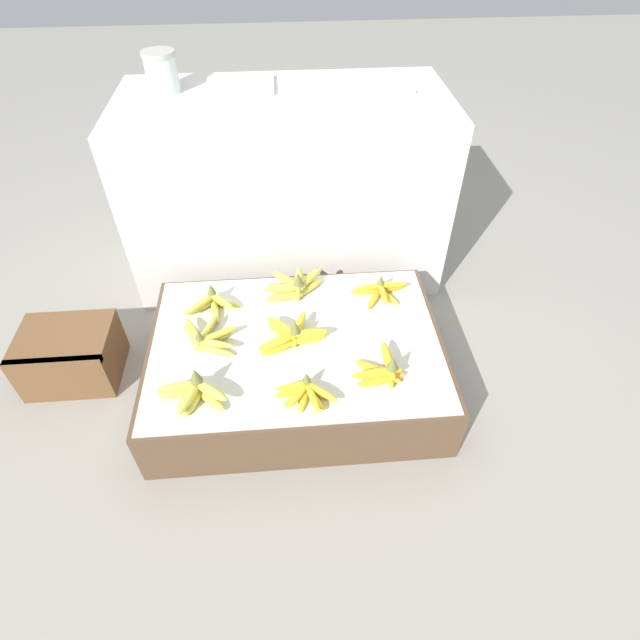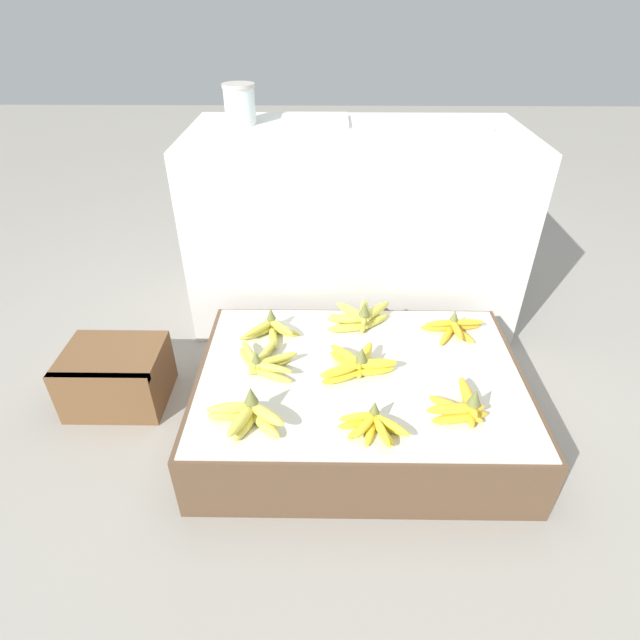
{
  "view_description": "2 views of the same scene",
  "coord_description": "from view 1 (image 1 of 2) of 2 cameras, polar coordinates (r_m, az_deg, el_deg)",
  "views": [
    {
      "loc": [
        -0.01,
        -1.16,
        1.45
      ],
      "look_at": [
        0.09,
        0.09,
        0.23
      ],
      "focal_mm": 28.0,
      "sensor_mm": 36.0,
      "label": 1
    },
    {
      "loc": [
        -0.11,
        -1.17,
        1.22
      ],
      "look_at": [
        -0.12,
        0.11,
        0.34
      ],
      "focal_mm": 28.0,
      "sensor_mm": 36.0,
      "label": 2
    }
  ],
  "objects": [
    {
      "name": "display_platform",
      "position": [
        1.77,
        -2.67,
        -4.86
      ],
      "size": [
        1.0,
        0.7,
        0.22
      ],
      "color": "brown",
      "rests_on": "ground_plane"
    },
    {
      "name": "banana_bunch_middle_left",
      "position": [
        1.71,
        -12.79,
        -1.96
      ],
      "size": [
        0.2,
        0.19,
        0.09
      ],
      "color": "gold",
      "rests_on": "display_platform"
    },
    {
      "name": "glass_jar",
      "position": [
        2.14,
        -17.66,
        25.42
      ],
      "size": [
        0.12,
        0.12,
        0.14
      ],
      "color": "silver",
      "rests_on": "back_vendor_table"
    },
    {
      "name": "wooden_crate",
      "position": [
        2.02,
        -26.61,
        -3.61
      ],
      "size": [
        0.32,
        0.26,
        0.2
      ],
      "color": "brown",
      "rests_on": "ground_plane"
    },
    {
      "name": "banana_bunch_back_midright",
      "position": [
        1.86,
        6.92,
        3.39
      ],
      "size": [
        0.22,
        0.13,
        0.08
      ],
      "color": "gold",
      "rests_on": "display_platform"
    },
    {
      "name": "banana_bunch_front_midright",
      "position": [
        1.57,
        7.3,
        -5.66
      ],
      "size": [
        0.18,
        0.17,
        0.11
      ],
      "color": "gold",
      "rests_on": "display_platform"
    },
    {
      "name": "back_vendor_table",
      "position": [
        2.19,
        -3.74,
        14.71
      ],
      "size": [
        1.27,
        0.6,
        0.75
      ],
      "color": "white",
      "rests_on": "ground_plane"
    },
    {
      "name": "banana_bunch_middle_midleft",
      "position": [
        1.67,
        -3.25,
        -1.64
      ],
      "size": [
        0.24,
        0.18,
        0.11
      ],
      "color": "yellow",
      "rests_on": "display_platform"
    },
    {
      "name": "foam_tray_white",
      "position": [
        2.15,
        -9.11,
        25.03
      ],
      "size": [
        0.26,
        0.2,
        0.02
      ],
      "color": "white",
      "rests_on": "back_vendor_table"
    },
    {
      "name": "foam_tray_dark",
      "position": [
        2.13,
        6.23,
        25.15
      ],
      "size": [
        0.29,
        0.18,
        0.02
      ],
      "color": "white",
      "rests_on": "back_vendor_table"
    },
    {
      "name": "banana_bunch_front_midleft",
      "position": [
        1.52,
        -1.62,
        -8.34
      ],
      "size": [
        0.19,
        0.14,
        0.08
      ],
      "color": "yellow",
      "rests_on": "display_platform"
    },
    {
      "name": "banana_bunch_back_left",
      "position": [
        1.83,
        -12.23,
        1.88
      ],
      "size": [
        0.21,
        0.15,
        0.09
      ],
      "color": "gold",
      "rests_on": "display_platform"
    },
    {
      "name": "banana_bunch_back_midleft",
      "position": [
        1.85,
        -2.92,
        3.94
      ],
      "size": [
        0.23,
        0.17,
        0.11
      ],
      "color": "gold",
      "rests_on": "display_platform"
    },
    {
      "name": "banana_bunch_front_left",
      "position": [
        1.55,
        -14.23,
        -8.04
      ],
      "size": [
        0.22,
        0.15,
        0.11
      ],
      "color": "#DBCC4C",
      "rests_on": "display_platform"
    },
    {
      "name": "ground_plane",
      "position": [
        1.86,
        -2.56,
        -7.12
      ],
      "size": [
        10.0,
        10.0,
        0.0
      ],
      "primitive_type": "plane",
      "color": "gray"
    }
  ]
}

